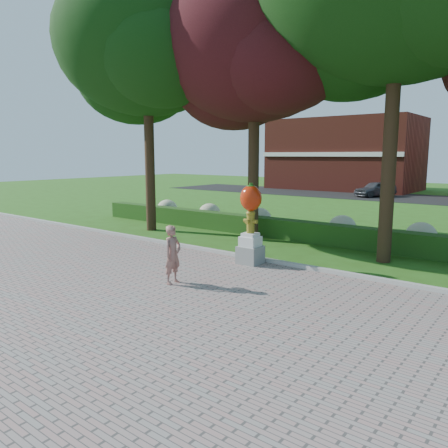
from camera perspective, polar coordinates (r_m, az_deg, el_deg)
name	(u,v)px	position (r m, az deg, el deg)	size (l,w,h in m)	color
ground	(190,280)	(12.23, -4.47, -7.36)	(100.00, 100.00, 0.00)	#2D5B16
walkway	(58,323)	(9.82, -20.82, -11.99)	(40.00, 14.00, 0.04)	gray
curb	(251,258)	(14.48, 3.60, -4.45)	(40.00, 0.18, 0.15)	#ADADA5
lawn_hedge	(308,232)	(17.79, 10.94, -1.00)	(24.00, 0.70, 0.80)	#163E11
hydrangea_row	(332,226)	(18.42, 13.96, -0.29)	(20.10, 1.10, 0.99)	#C0BF93
street	(434,200)	(37.63, 25.76, 2.88)	(50.00, 8.00, 0.02)	black
building_left	(344,154)	(46.25, 15.44, 8.76)	(14.00, 8.00, 7.00)	maroon
tree_far_left	(147,51)	(20.87, -10.07, 21.39)	(9.00, 7.68, 11.66)	black
tree_mid_left	(254,55)	(18.23, 3.90, 21.21)	(8.25, 7.04, 10.69)	black
hydrant_sculpture	(251,221)	(13.66, 3.49, 0.35)	(0.74, 0.71, 2.55)	gray
woman	(173,255)	(11.68, -6.71, -3.99)	(0.57, 0.38, 1.57)	#9E655A
parked_car	(375,189)	(38.39, 19.16, 4.35)	(1.51, 3.75, 1.28)	#414349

